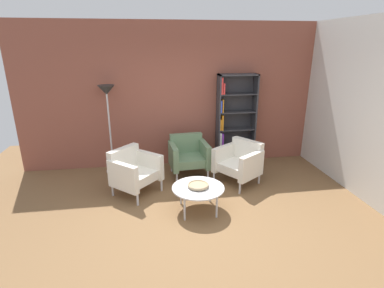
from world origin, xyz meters
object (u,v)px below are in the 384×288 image
at_px(armchair_by_bookshelf, 188,155).
at_px(armchair_spare_guest, 239,161).
at_px(coffee_table_low, 198,189).
at_px(bookshelf_tall, 233,121).
at_px(armchair_near_window, 134,170).
at_px(decorative_bowl, 198,185).
at_px(floor_lamp_torchiere, 107,101).

distance_m(armchair_by_bookshelf, armchair_spare_guest, 1.01).
distance_m(coffee_table_low, armchair_by_bookshelf, 1.37).
xyz_separation_m(bookshelf_tall, armchair_near_window, (-2.04, -1.09, -0.51)).
relative_size(decorative_bowl, armchair_by_bookshelf, 0.41).
bearing_deg(armchair_spare_guest, bookshelf_tall, 137.23).
height_order(coffee_table_low, armchair_by_bookshelf, armchair_by_bookshelf).
bearing_deg(armchair_by_bookshelf, coffee_table_low, -96.35).
xyz_separation_m(decorative_bowl, armchair_spare_guest, (0.92, 0.88, -0.02)).
xyz_separation_m(coffee_table_low, floor_lamp_torchiere, (-1.45, 1.74, 1.08)).
distance_m(armchair_spare_guest, floor_lamp_torchiere, 2.73).
xyz_separation_m(bookshelf_tall, floor_lamp_torchiere, (-2.50, -0.11, 0.53)).
bearing_deg(armchair_by_bookshelf, floor_lamp_torchiere, 161.26).
height_order(armchair_near_window, armchair_spare_guest, same).
height_order(armchair_spare_guest, floor_lamp_torchiere, floor_lamp_torchiere).
distance_m(coffee_table_low, decorative_bowl, 0.06).
bearing_deg(bookshelf_tall, armchair_spare_guest, -97.47).
xyz_separation_m(decorative_bowl, floor_lamp_torchiere, (-1.45, 1.74, 1.01)).
xyz_separation_m(bookshelf_tall, decorative_bowl, (-1.05, -1.85, -0.49)).
bearing_deg(armchair_near_window, armchair_by_bookshelf, -16.88).
height_order(armchair_near_window, floor_lamp_torchiere, floor_lamp_torchiere).
xyz_separation_m(armchair_near_window, floor_lamp_torchiere, (-0.46, 0.98, 1.03)).
relative_size(bookshelf_tall, armchair_spare_guest, 2.01).
bearing_deg(armchair_near_window, floor_lamp_torchiere, 67.65).
xyz_separation_m(decorative_bowl, armchair_by_bookshelf, (0.04, 1.36, -0.02)).
bearing_deg(coffee_table_low, decorative_bowl, 75.96).
distance_m(bookshelf_tall, armchair_by_bookshelf, 1.23).
relative_size(bookshelf_tall, coffee_table_low, 2.37).
distance_m(decorative_bowl, armchair_near_window, 1.25).
xyz_separation_m(bookshelf_tall, armchair_spare_guest, (-0.13, -0.97, -0.51)).
height_order(bookshelf_tall, armchair_spare_guest, bookshelf_tall).
distance_m(armchair_by_bookshelf, floor_lamp_torchiere, 1.85).
bearing_deg(armchair_near_window, coffee_table_low, -84.75).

